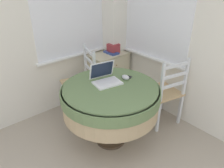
{
  "coord_description": "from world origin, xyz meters",
  "views": [
    {
      "loc": [
        -0.08,
        -0.1,
        1.91
      ],
      "look_at": [
        1.42,
        1.65,
        0.68
      ],
      "focal_mm": 35.0,
      "sensor_mm": 36.0,
      "label": 1
    }
  ],
  "objects": [
    {
      "name": "computer_mouse",
      "position": [
        1.52,
        1.53,
        0.79
      ],
      "size": [
        0.07,
        0.1,
        0.05
      ],
      "color": "silver",
      "rests_on": "round_dining_table"
    },
    {
      "name": "corner_room_shell",
      "position": [
        1.33,
        1.68,
        1.28
      ],
      "size": [
        4.58,
        4.48,
        2.55
      ],
      "color": "white",
      "rests_on": "ground_plane"
    },
    {
      "name": "corner_cabinet",
      "position": [
        1.98,
        2.39,
        0.37
      ],
      "size": [
        0.62,
        0.4,
        0.74
      ],
      "color": "beige",
      "rests_on": "ground_plane"
    },
    {
      "name": "dining_chair_near_back_window",
      "position": [
        1.39,
        2.29,
        0.47
      ],
      "size": [
        0.53,
        0.53,
        0.96
      ],
      "color": "tan",
      "rests_on": "ground_plane"
    },
    {
      "name": "book_on_cabinet",
      "position": [
        2.02,
        2.37,
        0.75
      ],
      "size": [
        0.14,
        0.24,
        0.02
      ],
      "color": "#33478C",
      "rests_on": "corner_cabinet"
    },
    {
      "name": "laptop",
      "position": [
        1.3,
        1.63,
        0.81
      ],
      "size": [
        0.35,
        0.32,
        0.22
      ],
      "color": "white",
      "rests_on": "round_dining_table"
    },
    {
      "name": "storage_box",
      "position": [
        2.07,
        2.38,
        0.81
      ],
      "size": [
        0.15,
        0.15,
        0.14
      ],
      "color": "#9E3338",
      "rests_on": "corner_cabinet"
    },
    {
      "name": "round_dining_table",
      "position": [
        1.27,
        1.5,
        0.62
      ],
      "size": [
        1.11,
        1.11,
        0.76
      ],
      "color": "#4C3D2D",
      "rests_on": "ground_plane"
    },
    {
      "name": "cell_phone",
      "position": [
        1.58,
        1.56,
        0.77
      ],
      "size": [
        0.1,
        0.13,
        0.01
      ],
      "color": "black",
      "rests_on": "round_dining_table"
    },
    {
      "name": "dining_chair_near_right_window",
      "position": [
        2.06,
        1.34,
        0.47
      ],
      "size": [
        0.51,
        0.51,
        0.96
      ],
      "color": "tan",
      "rests_on": "ground_plane"
    }
  ]
}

